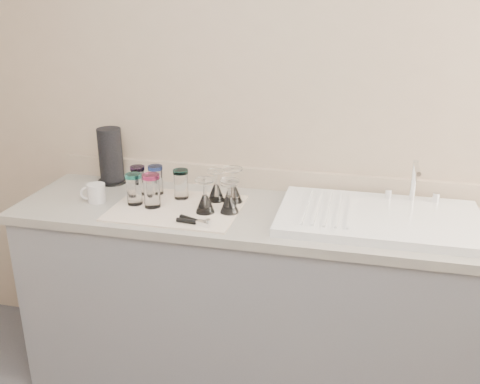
% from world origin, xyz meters
% --- Properties ---
extents(room_envelope, '(3.54, 3.50, 2.52)m').
position_xyz_m(room_envelope, '(0.00, 0.00, 1.56)').
color(room_envelope, '#49494E').
rests_on(room_envelope, ground).
extents(counter_unit, '(2.06, 0.62, 0.90)m').
position_xyz_m(counter_unit, '(0.00, 1.20, 0.45)').
color(counter_unit, slate).
rests_on(counter_unit, ground).
extents(sink_unit, '(0.82, 0.50, 0.22)m').
position_xyz_m(sink_unit, '(0.55, 1.20, 0.92)').
color(sink_unit, white).
rests_on(sink_unit, counter_unit).
extents(dish_towel, '(0.55, 0.42, 0.01)m').
position_xyz_m(dish_towel, '(-0.31, 1.14, 0.90)').
color(dish_towel, white).
rests_on(dish_towel, counter_unit).
extents(tumbler_teal, '(0.07, 0.07, 0.13)m').
position_xyz_m(tumbler_teal, '(-0.54, 1.26, 0.98)').
color(tumbler_teal, white).
rests_on(tumbler_teal, dish_towel).
extents(tumbler_cyan, '(0.07, 0.07, 0.13)m').
position_xyz_m(tumbler_cyan, '(-0.46, 1.28, 0.98)').
color(tumbler_cyan, white).
rests_on(tumbler_cyan, dish_towel).
extents(tumbler_purple, '(0.07, 0.07, 0.14)m').
position_xyz_m(tumbler_purple, '(-0.33, 1.25, 0.98)').
color(tumbler_purple, white).
rests_on(tumbler_purple, dish_towel).
extents(tumbler_magenta, '(0.07, 0.07, 0.14)m').
position_xyz_m(tumbler_magenta, '(-0.50, 1.14, 0.98)').
color(tumbler_magenta, white).
rests_on(tumbler_magenta, dish_towel).
extents(tumbler_blue, '(0.07, 0.07, 0.15)m').
position_xyz_m(tumbler_blue, '(-0.41, 1.12, 0.98)').
color(tumbler_blue, white).
rests_on(tumbler_blue, dish_towel).
extents(goblet_back_left, '(0.08, 0.08, 0.14)m').
position_xyz_m(goblet_back_left, '(-0.16, 1.26, 0.96)').
color(goblet_back_left, white).
rests_on(goblet_back_left, dish_towel).
extents(goblet_back_right, '(0.09, 0.09, 0.16)m').
position_xyz_m(goblet_back_right, '(-0.09, 1.26, 0.96)').
color(goblet_back_right, white).
rests_on(goblet_back_right, dish_towel).
extents(goblet_front_left, '(0.08, 0.08, 0.15)m').
position_xyz_m(goblet_front_left, '(-0.17, 1.12, 0.96)').
color(goblet_front_left, white).
rests_on(goblet_front_left, dish_towel).
extents(goblet_front_right, '(0.08, 0.08, 0.15)m').
position_xyz_m(goblet_front_right, '(-0.07, 1.14, 0.96)').
color(goblet_front_right, white).
rests_on(goblet_front_right, dish_towel).
extents(goblet_extra, '(0.07, 0.07, 0.13)m').
position_xyz_m(goblet_extra, '(-0.07, 1.14, 0.95)').
color(goblet_extra, white).
rests_on(goblet_extra, dish_towel).
extents(can_opener, '(0.15, 0.08, 0.02)m').
position_xyz_m(can_opener, '(-0.18, 0.99, 0.92)').
color(can_opener, silver).
rests_on(can_opener, dish_towel).
extents(white_mug, '(0.12, 0.11, 0.08)m').
position_xyz_m(white_mug, '(-0.69, 1.14, 0.94)').
color(white_mug, silver).
rests_on(white_mug, counter_unit).
extents(paper_towel_roll, '(0.15, 0.15, 0.27)m').
position_xyz_m(paper_towel_roll, '(-0.74, 1.40, 1.03)').
color(paper_towel_roll, black).
rests_on(paper_towel_roll, counter_unit).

